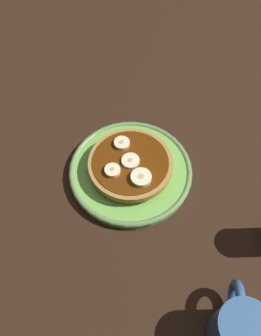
{
  "coord_description": "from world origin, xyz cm",
  "views": [
    {
      "loc": [
        -34.2,
        -2.79,
        56.0
      ],
      "look_at": [
        0.0,
        0.0,
        2.0
      ],
      "focal_mm": 37.86,
      "sensor_mm": 36.0,
      "label": 1
    }
  ],
  "objects": [
    {
      "name": "banana_slice_0",
      "position": [
        -0.41,
        0.3,
        4.32
      ],
      "size": [
        3.2,
        3.2,
        0.72
      ],
      "color": "#F8E8C1",
      "rests_on": "pancake_stack"
    },
    {
      "name": "plate",
      "position": [
        0.0,
        0.0,
        0.99
      ],
      "size": [
        22.53,
        22.53,
        1.83
      ],
      "color": "#72B74C",
      "rests_on": "ground_plane"
    },
    {
      "name": "coffee_mug",
      "position": [
        -25.72,
        -16.7,
        4.32
      ],
      "size": [
        10.49,
        7.3,
        8.4
      ],
      "color": "#33598C",
      "rests_on": "ground_plane"
    },
    {
      "name": "banana_slice_3",
      "position": [
        3.62,
        1.87,
        4.41
      ],
      "size": [
        2.86,
        2.86,
        0.91
      ],
      "color": "#F6E1B8",
      "rests_on": "pancake_stack"
    },
    {
      "name": "banana_slice_1",
      "position": [
        -3.36,
        -2.07,
        4.48
      ],
      "size": [
        3.59,
        3.59,
        1.05
      ],
      "color": "#EDECBC",
      "rests_on": "pancake_stack"
    },
    {
      "name": "ground_plane",
      "position": [
        0.0,
        0.0,
        -1.5
      ],
      "size": [
        140.0,
        140.0,
        3.0
      ],
      "primitive_type": "cube",
      "color": "black"
    },
    {
      "name": "pancake_stack",
      "position": [
        0.38,
        0.38,
        2.85
      ],
      "size": [
        15.09,
        15.08,
        2.63
      ],
      "color": "#B78341",
      "rests_on": "plate"
    },
    {
      "name": "banana_slice_2",
      "position": [
        -2.3,
        2.92,
        4.43
      ],
      "size": [
        2.76,
        2.76,
        0.94
      ],
      "color": "#F1E8BB",
      "rests_on": "pancake_stack"
    }
  ]
}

